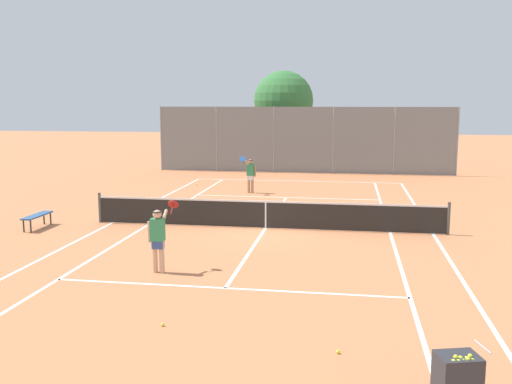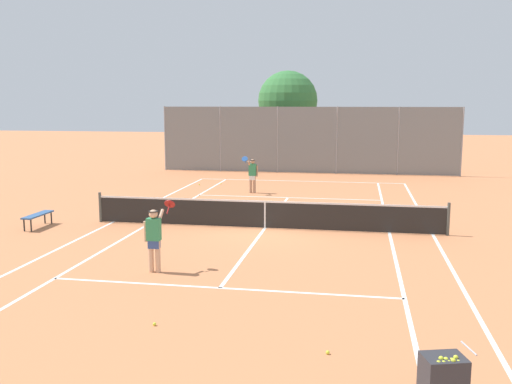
% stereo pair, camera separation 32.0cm
% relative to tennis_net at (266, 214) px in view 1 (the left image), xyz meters
% --- Properties ---
extents(ground_plane, '(120.00, 120.00, 0.00)m').
position_rel_tennis_net_xyz_m(ground_plane, '(0.00, 0.00, -0.51)').
color(ground_plane, '#CC7A4C').
extents(court_line_markings, '(11.10, 23.90, 0.01)m').
position_rel_tennis_net_xyz_m(court_line_markings, '(0.00, 0.00, -0.51)').
color(court_line_markings, white).
rests_on(court_line_markings, ground).
extents(tennis_net, '(12.00, 0.10, 1.07)m').
position_rel_tennis_net_xyz_m(tennis_net, '(0.00, 0.00, 0.00)').
color(tennis_net, '#474C47').
rests_on(tennis_net, ground).
extents(ball_cart, '(0.73, 0.63, 0.96)m').
position_rel_tennis_net_xyz_m(ball_cart, '(4.26, -11.11, 0.02)').
color(ball_cart, '#2D2D33').
rests_on(ball_cart, ground).
extents(player_near_side, '(0.65, 0.74, 1.77)m').
position_rel_tennis_net_xyz_m(player_near_side, '(-1.92, -5.45, 0.42)').
color(player_near_side, '#D8A884').
rests_on(player_near_side, ground).
extents(player_far_left, '(0.67, 0.73, 1.77)m').
position_rel_tennis_net_xyz_m(player_far_left, '(-1.81, 7.44, 0.42)').
color(player_far_left, tan).
rests_on(player_far_left, ground).
extents(loose_tennis_ball_0, '(0.07, 0.07, 0.07)m').
position_rel_tennis_net_xyz_m(loose_tennis_ball_0, '(-0.71, -8.80, -0.48)').
color(loose_tennis_ball_0, '#D1DB33').
rests_on(loose_tennis_ball_0, ground).
extents(loose_tennis_ball_1, '(0.07, 0.07, 0.07)m').
position_rel_tennis_net_xyz_m(loose_tennis_ball_1, '(-4.99, 9.47, -0.48)').
color(loose_tennis_ball_1, '#D1DB33').
rests_on(loose_tennis_ball_1, ground).
extents(loose_tennis_ball_2, '(0.07, 0.07, 0.07)m').
position_rel_tennis_net_xyz_m(loose_tennis_ball_2, '(2.63, -9.47, -0.48)').
color(loose_tennis_ball_2, '#D1DB33').
rests_on(loose_tennis_ball_2, ground).
extents(loose_tennis_ball_3, '(0.07, 0.07, 0.07)m').
position_rel_tennis_net_xyz_m(loose_tennis_ball_3, '(-0.37, 2.19, -0.48)').
color(loose_tennis_ball_3, '#D1DB33').
rests_on(loose_tennis_ball_3, ground).
extents(loose_tennis_ball_5, '(0.07, 0.07, 0.07)m').
position_rel_tennis_net_xyz_m(loose_tennis_ball_5, '(-3.97, 10.00, -0.48)').
color(loose_tennis_ball_5, '#D1DB33').
rests_on(loose_tennis_ball_5, ground).
extents(courtside_bench, '(0.36, 1.50, 0.47)m').
position_rel_tennis_net_xyz_m(courtside_bench, '(-7.66, -1.22, -0.10)').
color(courtside_bench, '#33598C').
rests_on(courtside_bench, ground).
extents(back_fence, '(17.89, 0.08, 3.99)m').
position_rel_tennis_net_xyz_m(back_fence, '(0.00, 15.58, 1.49)').
color(back_fence, gray).
rests_on(back_fence, ground).
extents(tree_behind_left, '(3.94, 3.94, 6.31)m').
position_rel_tennis_net_xyz_m(tree_behind_left, '(-1.72, 19.35, 3.69)').
color(tree_behind_left, brown).
rests_on(tree_behind_left, ground).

